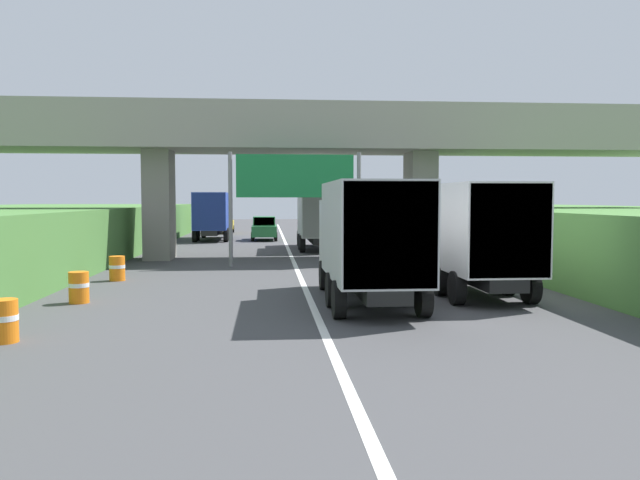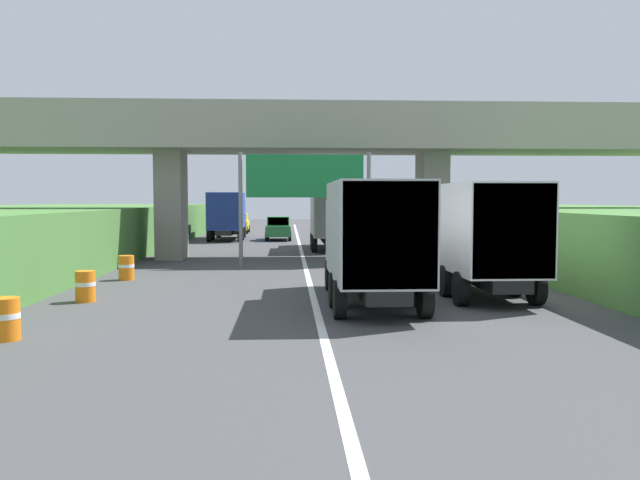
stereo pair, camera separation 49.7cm
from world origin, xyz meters
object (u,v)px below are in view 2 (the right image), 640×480
object	(u,v)px
truck_silver	(371,236)
car_yellow	(238,223)
truck_blue	(228,213)
construction_barrel_5	(126,267)
car_green	(278,228)
construction_barrel_4	(85,286)
construction_barrel_3	(6,319)
truck_red	(331,217)
truck_white	(475,232)
overhead_highway_sign	(305,183)

from	to	relation	value
truck_silver	car_yellow	distance (m)	38.46
truck_blue	construction_barrel_5	world-z (taller)	truck_blue
car_green	construction_barrel_4	distance (m)	27.96
construction_barrel_3	truck_red	bearing A→B (deg)	70.49
truck_red	construction_barrel_3	distance (m)	25.46
construction_barrel_3	construction_barrel_5	bearing A→B (deg)	90.05
car_yellow	truck_white	bearing A→B (deg)	-74.18
truck_red	car_yellow	bearing A→B (deg)	110.78
truck_white	construction_barrel_4	bearing A→B (deg)	-174.93
truck_red	car_green	xyz separation A→B (m)	(-3.24, 8.50, -1.08)
truck_silver	car_green	size ratio (longest dim) A/B	1.78
construction_barrel_4	truck_white	bearing A→B (deg)	5.07
truck_blue	car_green	xyz separation A→B (m)	(3.72, -0.58, -1.08)
truck_red	car_green	distance (m)	9.16
truck_red	construction_barrel_3	world-z (taller)	truck_red
truck_blue	truck_red	size ratio (longest dim) A/B	1.00
truck_white	truck_silver	bearing A→B (deg)	-153.69
car_green	construction_barrel_4	xyz separation A→B (m)	(-5.18, -27.47, -0.40)
truck_blue	truck_red	world-z (taller)	same
overhead_highway_sign	construction_barrel_3	distance (m)	16.40
car_green	truck_red	bearing A→B (deg)	-69.14
truck_blue	car_yellow	bearing A→B (deg)	89.62
construction_barrel_5	truck_blue	bearing A→B (deg)	86.18
truck_red	construction_barrel_4	bearing A→B (deg)	-113.93
truck_blue	car_yellow	size ratio (longest dim) A/B	1.78
construction_barrel_4	truck_blue	bearing A→B (deg)	87.02
truck_blue	car_yellow	distance (m)	9.16
car_green	truck_blue	bearing A→B (deg)	171.12
truck_white	car_yellow	world-z (taller)	truck_white
truck_red	construction_barrel_5	bearing A→B (deg)	-121.31
truck_blue	construction_barrel_5	bearing A→B (deg)	-93.82
truck_white	construction_barrel_5	xyz separation A→B (m)	(-11.83, 3.95, -1.47)
overhead_highway_sign	construction_barrel_3	world-z (taller)	overhead_highway_sign
truck_white	construction_barrel_5	bearing A→B (deg)	161.54
overhead_highway_sign	truck_red	distance (m)	9.68
truck_blue	car_yellow	xyz separation A→B (m)	(0.06, 9.10, -1.08)
truck_silver	car_yellow	world-z (taller)	truck_silver
truck_white	truck_silver	size ratio (longest dim) A/B	1.00
truck_red	construction_barrel_4	xyz separation A→B (m)	(-8.42, -18.97, -1.47)
truck_white	construction_barrel_4	world-z (taller)	truck_white
truck_blue	overhead_highway_sign	bearing A→B (deg)	-74.33
truck_blue	truck_white	xyz separation A→B (m)	(10.29, -27.01, 0.00)
overhead_highway_sign	construction_barrel_4	size ratio (longest dim) A/B	6.53
overhead_highway_sign	car_green	size ratio (longest dim) A/B	1.43
construction_barrel_4	car_yellow	bearing A→B (deg)	87.66
truck_blue	truck_silver	xyz separation A→B (m)	(6.76, -28.76, 0.00)
truck_red	construction_barrel_4	distance (m)	20.80
overhead_highway_sign	truck_silver	xyz separation A→B (m)	(1.59, -10.32, -1.76)
truck_white	construction_barrel_3	size ratio (longest dim) A/B	8.11
truck_red	construction_barrel_3	bearing A→B (deg)	-109.51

